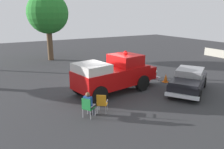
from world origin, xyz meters
TOP-DOWN VIEW (x-y plane):
  - ground_plane at (0.00, 0.00)m, footprint 60.00×60.00m
  - vintage_fire_truck at (0.72, 0.27)m, footprint 3.25×6.24m
  - classic_hot_rod at (3.09, 4.37)m, footprint 3.92×4.67m
  - lawn_chair_near_truck at (3.34, -2.78)m, footprint 0.68×0.68m
  - lawn_chair_spare at (3.24, -1.95)m, footprint 0.69×0.69m
  - spectator_seated at (3.27, -2.67)m, footprint 0.61×0.65m
  - oak_tree_distant at (-11.61, -0.64)m, footprint 4.28×4.28m
  - traffic_cone at (0.82, 4.56)m, footprint 0.40×0.40m

SIDE VIEW (x-z plane):
  - ground_plane at x=0.00m, z-range 0.00..0.00m
  - traffic_cone at x=0.82m, z-range -0.01..0.63m
  - lawn_chair_near_truck at x=3.34m, z-range 0.08..1.10m
  - lawn_chair_spare at x=3.24m, z-range 0.08..1.10m
  - spectator_seated at x=3.27m, z-range 0.05..1.34m
  - classic_hot_rod at x=3.09m, z-range 0.02..1.48m
  - vintage_fire_truck at x=0.72m, z-range -0.10..2.49m
  - oak_tree_distant at x=-11.61m, z-range 1.37..8.49m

